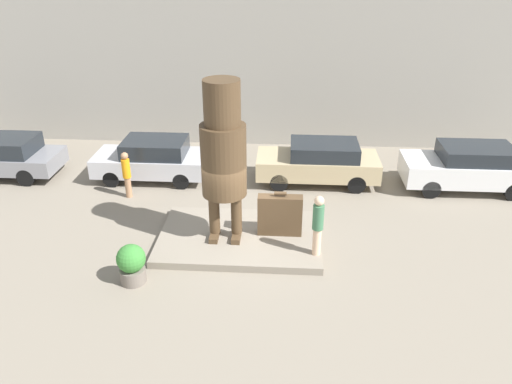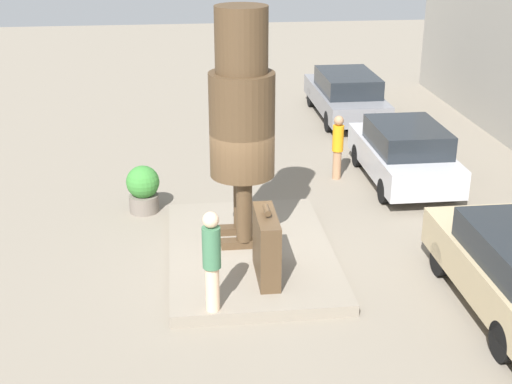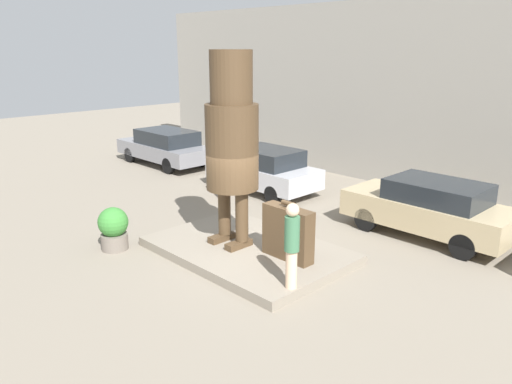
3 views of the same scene
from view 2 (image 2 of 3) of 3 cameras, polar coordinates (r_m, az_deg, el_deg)
ground_plane at (r=14.31m, az=-0.43°, el=-5.30°), size 60.00×60.00×0.00m
pedestal at (r=14.26m, az=-0.43°, el=-4.91°), size 4.79×3.22×0.22m
statue_figure at (r=13.59m, az=-1.14°, el=6.58°), size 1.26×1.26×4.67m
giant_suitcase at (r=12.91m, az=0.84°, el=-4.34°), size 1.30×0.37×1.39m
tourist at (r=11.73m, az=-3.56°, el=-5.26°), size 0.31×0.31×1.80m
parked_car_grey at (r=23.61m, az=7.20°, el=7.79°), size 4.79×1.87×1.54m
parked_car_silver at (r=18.19m, az=11.76°, el=3.12°), size 4.15×1.83×1.56m
planter_pot at (r=16.40m, az=-9.01°, el=0.29°), size 0.76×0.76×1.10m
worker_hivis at (r=18.18m, az=6.56°, el=3.79°), size 0.28×0.28×1.67m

